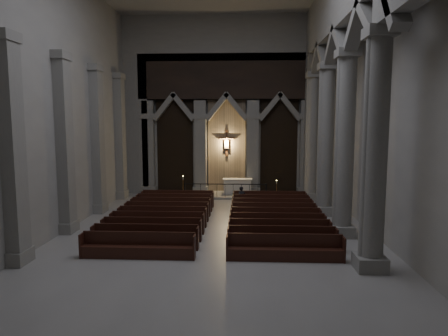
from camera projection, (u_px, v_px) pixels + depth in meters
name	position (u px, v px, depth m)	size (l,w,h in m)	color
room	(214.00, 54.00, 15.44)	(24.00, 24.10, 12.00)	#A29F99
sanctuary_wall	(227.00, 97.00, 27.00)	(14.00, 0.77, 12.00)	gray
right_arcade	(349.00, 53.00, 16.46)	(1.00, 24.00, 12.00)	gray
left_pilasters	(83.00, 144.00, 19.68)	(0.60, 13.00, 8.03)	gray
sanctuary_step	(226.00, 195.00, 26.84)	(8.50, 2.60, 0.15)	gray
altar	(237.00, 186.00, 26.91)	(1.98, 0.79, 1.01)	silver
altar_rail	(225.00, 189.00, 25.62)	(5.36, 0.09, 1.05)	black
candle_stand_left	(183.00, 193.00, 25.53)	(0.26, 0.26, 1.56)	#B77E38
candle_stand_right	(276.00, 195.00, 25.47)	(0.22, 0.22, 1.29)	#B77E38
pews	(218.00, 221.00, 19.03)	(9.66, 9.36, 0.95)	black
worshipper	(242.00, 198.00, 22.79)	(0.48, 0.31, 1.31)	black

